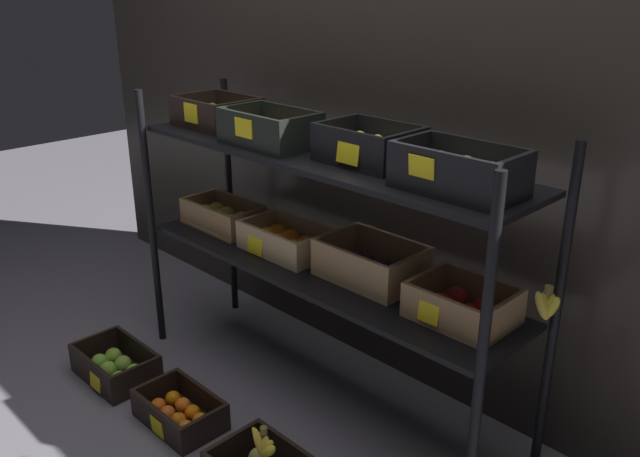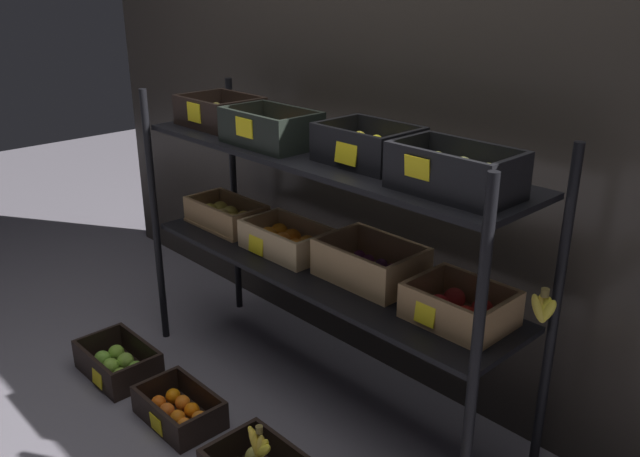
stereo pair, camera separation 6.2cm
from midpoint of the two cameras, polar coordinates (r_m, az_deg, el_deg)
The scene contains 6 objects.
ground_plane at distance 2.78m, azimuth -0.65°, elevation -14.09°, with size 10.00×10.00×0.00m, color slate.
storefront_wall at distance 2.67m, azimuth 5.71°, elevation 6.04°, with size 4.07×0.12×1.83m, color #2D2823.
display_rack at distance 2.41m, azimuth -0.55°, elevation 1.65°, with size 1.78×0.47×1.17m.
crate_ground_apple_green at distance 2.99m, azimuth -17.85°, elevation -11.35°, with size 0.37×0.24×0.13m.
crate_ground_tangerine at distance 2.67m, azimuth -12.74°, elevation -15.32°, with size 0.35×0.22×0.12m.
banana_bunch_loose at distance 2.24m, azimuth -5.73°, elevation -18.31°, with size 0.16×0.05×0.13m.
Camera 1 is at (1.61, -1.61, 1.61)m, focal length 36.88 mm.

